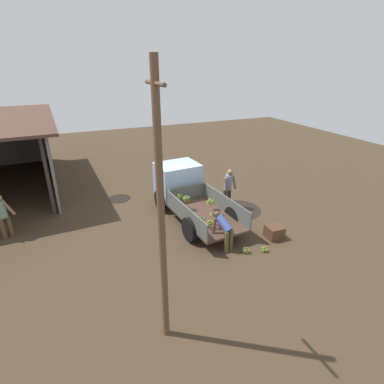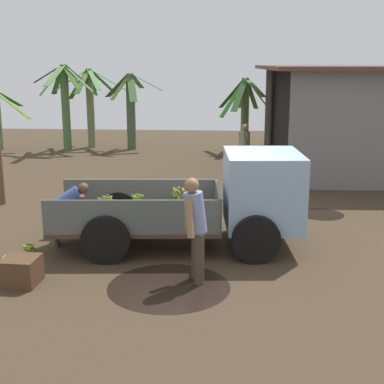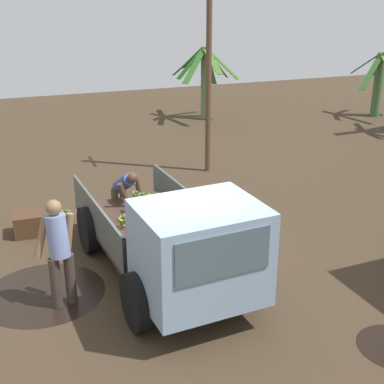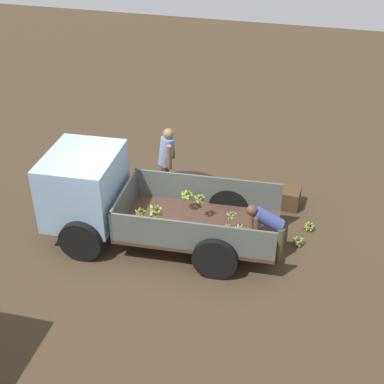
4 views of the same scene
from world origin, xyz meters
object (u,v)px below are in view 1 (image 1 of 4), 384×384
object	(u,v)px
utility_pole	(161,217)
person_foreground_visitor	(228,187)
wooden_crate_0	(274,232)
banana_bunch_on_ground_1	(265,249)
banana_bunch_on_ground_0	(246,250)
person_bystander_near_shed	(3,214)
cargo_truck	(183,188)
person_worker_loading	(224,228)

from	to	relation	value
utility_pole	person_foreground_visitor	distance (m)	7.21
person_foreground_visitor	wooden_crate_0	bearing A→B (deg)	-7.97
utility_pole	banana_bunch_on_ground_1	size ratio (longest dim) A/B	24.44
banana_bunch_on_ground_0	banana_bunch_on_ground_1	world-z (taller)	banana_bunch_on_ground_0
person_foreground_visitor	wooden_crate_0	xyz separation A→B (m)	(-2.80, -0.31, -0.74)
person_foreground_visitor	person_bystander_near_shed	xyz separation A→B (m)	(1.00, 8.40, -0.05)
utility_pole	banana_bunch_on_ground_1	distance (m)	5.32
banana_bunch_on_ground_0	wooden_crate_0	bearing A→B (deg)	-73.93
utility_pole	person_foreground_visitor	world-z (taller)	utility_pole
cargo_truck	banana_bunch_on_ground_1	distance (m)	4.30
cargo_truck	wooden_crate_0	bearing A→B (deg)	-152.72
person_bystander_near_shed	banana_bunch_on_ground_0	distance (m)	8.46
person_worker_loading	person_bystander_near_shed	size ratio (longest dim) A/B	0.75
banana_bunch_on_ground_1	person_worker_loading	bearing A→B (deg)	56.56
cargo_truck	person_foreground_visitor	bearing A→B (deg)	-113.45
person_bystander_near_shed	cargo_truck	bearing A→B (deg)	59.64
cargo_truck	banana_bunch_on_ground_0	xyz separation A→B (m)	(-3.83, -0.68, -0.85)
cargo_truck	wooden_crate_0	distance (m)	4.08
banana_bunch_on_ground_0	wooden_crate_0	distance (m)	1.49
person_worker_loading	banana_bunch_on_ground_1	distance (m)	1.51
cargo_truck	person_foreground_visitor	world-z (taller)	cargo_truck
utility_pole	wooden_crate_0	world-z (taller)	utility_pole
person_foreground_visitor	person_bystander_near_shed	bearing A→B (deg)	-111.19
person_foreground_visitor	banana_bunch_on_ground_0	xyz separation A→B (m)	(-3.21, 1.12, -0.85)
person_bystander_near_shed	banana_bunch_on_ground_1	distance (m)	9.07
cargo_truck	person_worker_loading	size ratio (longest dim) A/B	3.95
cargo_truck	person_bystander_near_shed	xyz separation A→B (m)	(0.38, 6.61, -0.05)
person_bystander_near_shed	wooden_crate_0	xyz separation A→B (m)	(-3.80, -8.72, -0.69)
person_foreground_visitor	banana_bunch_on_ground_1	distance (m)	3.53
person_foreground_visitor	banana_bunch_on_ground_1	world-z (taller)	person_foreground_visitor
person_worker_loading	banana_bunch_on_ground_0	bearing A→B (deg)	-154.17
person_foreground_visitor	banana_bunch_on_ground_0	size ratio (longest dim) A/B	6.85
banana_bunch_on_ground_1	wooden_crate_0	xyz separation A→B (m)	(0.59, -0.82, 0.13)
person_bystander_near_shed	banana_bunch_on_ground_1	bearing A→B (deg)	33.88
person_bystander_near_shed	banana_bunch_on_ground_0	world-z (taller)	person_bystander_near_shed
person_foreground_visitor	person_bystander_near_shed	world-z (taller)	person_foreground_visitor
cargo_truck	wooden_crate_0	size ratio (longest dim) A/B	8.82
wooden_crate_0	utility_pole	bearing A→B (deg)	116.24
cargo_truck	person_foreground_visitor	xyz separation A→B (m)	(-0.62, -1.79, -0.00)
person_foreground_visitor	person_worker_loading	bearing A→B (deg)	-46.40
cargo_truck	person_bystander_near_shed	bearing A→B (deg)	82.29
cargo_truck	person_bystander_near_shed	world-z (taller)	cargo_truck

